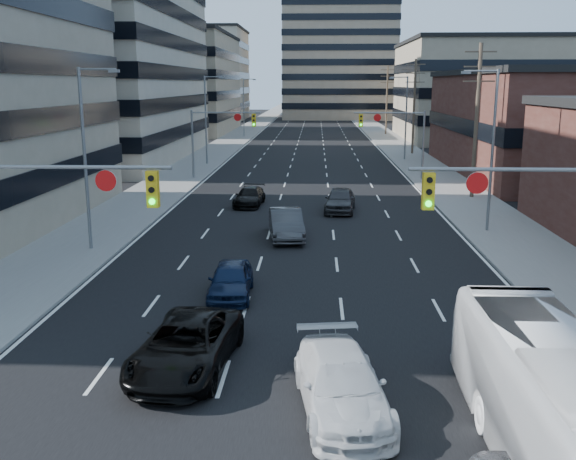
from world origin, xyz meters
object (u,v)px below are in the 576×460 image
(transit_bus, at_px, (569,422))
(sedan_blue, at_px, (231,280))
(black_pickup, at_px, (186,345))
(white_van, at_px, (341,384))

(transit_bus, relative_size, sedan_blue, 2.65)
(black_pickup, distance_m, transit_bus, 10.43)
(black_pickup, xyz_separation_m, white_van, (4.44, -2.26, -0.01))
(black_pickup, relative_size, transit_bus, 0.50)
(white_van, bearing_deg, sedan_blue, 106.40)
(transit_bus, bearing_deg, black_pickup, 149.47)
(black_pickup, xyz_separation_m, sedan_blue, (0.44, 6.63, -0.06))
(black_pickup, distance_m, white_van, 4.99)
(transit_bus, xyz_separation_m, sedan_blue, (-8.52, 11.92, -0.81))
(white_van, bearing_deg, black_pickup, 145.20)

